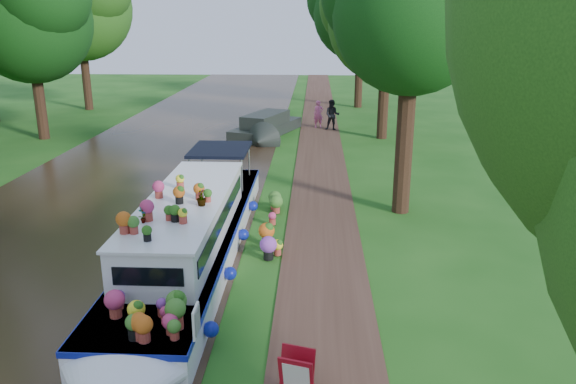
{
  "coord_description": "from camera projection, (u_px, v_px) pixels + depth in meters",
  "views": [
    {
      "loc": [
        0.93,
        -14.78,
        6.13
      ],
      "look_at": [
        0.17,
        0.81,
        1.3
      ],
      "focal_mm": 35.0,
      "sensor_mm": 36.0,
      "label": 1
    }
  ],
  "objects": [
    {
      "name": "pedestrian_pink",
      "position": [
        318.0,
        114.0,
        32.68
      ],
      "size": [
        0.62,
        0.45,
        1.56
      ],
      "primitive_type": "imported",
      "rotation": [
        0.0,
        0.0,
        0.14
      ],
      "color": "pink",
      "rests_on": "towpath"
    },
    {
      "name": "plant_boat",
      "position": [
        188.0,
        236.0,
        14.27
      ],
      "size": [
        2.29,
        13.52,
        2.28
      ],
      "color": "white",
      "rests_on": "canal_water"
    },
    {
      "name": "tree_far_c",
      "position": [
        28.0,
        10.0,
        28.1
      ],
      "size": [
        7.13,
        6.82,
        9.59
      ],
      "color": "black",
      "rests_on": "ground"
    },
    {
      "name": "tree_near_mid",
      "position": [
        387.0,
        12.0,
        28.24
      ],
      "size": [
        6.9,
        6.6,
        9.4
      ],
      "color": "black",
      "rests_on": "ground"
    },
    {
      "name": "canal_water",
      "position": [
        74.0,
        240.0,
        16.24
      ],
      "size": [
        10.0,
        100.0,
        0.02
      ],
      "primitive_type": "cube",
      "color": "black",
      "rests_on": "ground"
    },
    {
      "name": "tree_near_overhang",
      "position": [
        412.0,
        2.0,
        16.76
      ],
      "size": [
        5.52,
        5.28,
        8.99
      ],
      "color": "black",
      "rests_on": "ground"
    },
    {
      "name": "sandwich_board",
      "position": [
        297.0,
        381.0,
        9.21
      ],
      "size": [
        0.62,
        0.61,
        0.93
      ],
      "rotation": [
        0.0,
        0.0,
        -0.28
      ],
      "color": "maroon",
      "rests_on": "towpath"
    },
    {
      "name": "pedestrian_dark",
      "position": [
        332.0,
        115.0,
        31.85
      ],
      "size": [
        0.93,
        0.78,
        1.72
      ],
      "primitive_type": "imported",
      "rotation": [
        0.0,
        0.0,
        -0.16
      ],
      "color": "black",
      "rests_on": "towpath"
    },
    {
      "name": "towpath",
      "position": [
        323.0,
        244.0,
        15.9
      ],
      "size": [
        2.2,
        100.0,
        0.03
      ],
      "primitive_type": "cube",
      "color": "#41291E",
      "rests_on": "ground"
    },
    {
      "name": "tree_near_far",
      "position": [
        361.0,
        5.0,
        38.58
      ],
      "size": [
        7.59,
        7.26,
        10.3
      ],
      "color": "black",
      "rests_on": "ground"
    },
    {
      "name": "verge_plant",
      "position": [
        275.0,
        200.0,
        19.08
      ],
      "size": [
        0.52,
        0.48,
        0.48
      ],
      "primitive_type": "imported",
      "rotation": [
        0.0,
        0.0,
        -0.31
      ],
      "color": "#2F681F",
      "rests_on": "ground"
    },
    {
      "name": "ground",
      "position": [
        281.0,
        244.0,
        15.96
      ],
      "size": [
        100.0,
        100.0,
        0.0
      ],
      "primitive_type": "plane",
      "color": "#1B5014",
      "rests_on": "ground"
    },
    {
      "name": "second_boat",
      "position": [
        266.0,
        127.0,
        30.48
      ],
      "size": [
        3.73,
        6.84,
        1.24
      ],
      "rotation": [
        0.0,
        0.0,
        -0.36
      ],
      "color": "black",
      "rests_on": "canal_water"
    }
  ]
}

